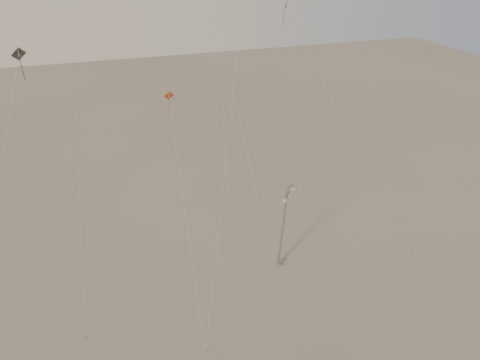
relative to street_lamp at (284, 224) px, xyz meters
name	(u,v)px	position (x,y,z in m)	size (l,w,h in m)	color
ground	(260,303)	(-3.18, -3.46, -4.34)	(160.00, 160.00, 0.00)	gray
street_lamp	(284,224)	(0.00, 0.00, 0.00)	(1.45, 1.11, 8.14)	gray
kite_1	(235,70)	(-3.36, 2.20, 12.16)	(6.76, 11.50, 22.74)	#292422
kite_3	(178,158)	(-7.86, 1.14, 6.82)	(1.16, 12.56, 14.95)	maroon
kite_4	(317,72)	(4.52, 5.34, 10.53)	(8.69, 11.81, 19.85)	#292422
kite_6	(5,145)	(-17.23, -0.41, 9.99)	(7.82, 5.26, 19.11)	#292422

